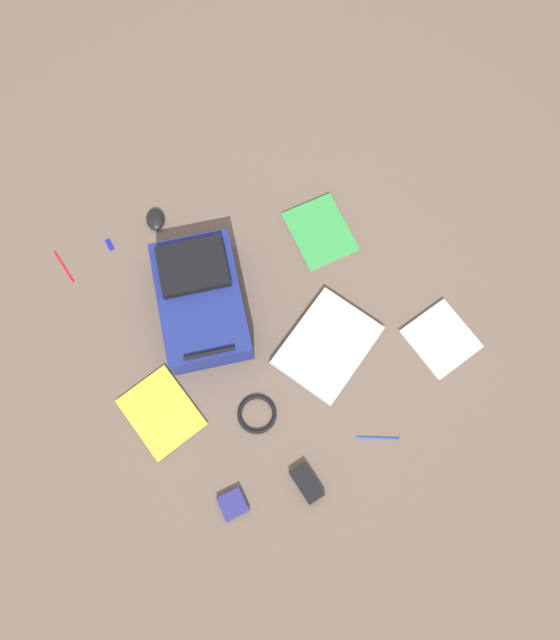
% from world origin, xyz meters
% --- Properties ---
extents(ground_plane, '(3.96, 3.96, 0.00)m').
position_xyz_m(ground_plane, '(0.00, 0.00, 0.00)').
color(ground_plane, brown).
extents(backpack, '(0.42, 0.53, 0.18)m').
position_xyz_m(backpack, '(0.18, -0.16, 0.08)').
color(backpack, navy).
rests_on(backpack, ground_plane).
extents(laptop, '(0.43, 0.39, 0.03)m').
position_xyz_m(laptop, '(-0.13, 0.21, 0.02)').
color(laptop, '#929296').
rests_on(laptop, ground_plane).
extents(book_red, '(0.23, 0.24, 0.02)m').
position_xyz_m(book_red, '(-0.50, 0.39, 0.01)').
color(book_red, silver).
rests_on(book_red, ground_plane).
extents(book_blue, '(0.24, 0.28, 0.02)m').
position_xyz_m(book_blue, '(-0.35, -0.19, 0.01)').
color(book_blue, silver).
rests_on(book_blue, ground_plane).
extents(book_comic, '(0.24, 0.29, 0.01)m').
position_xyz_m(book_comic, '(0.50, 0.11, 0.01)').
color(book_comic, silver).
rests_on(book_comic, ground_plane).
extents(computer_mouse, '(0.09, 0.11, 0.04)m').
position_xyz_m(computer_mouse, '(0.17, -0.56, 0.02)').
color(computer_mouse, black).
rests_on(computer_mouse, ground_plane).
extents(cable_coil, '(0.14, 0.14, 0.02)m').
position_xyz_m(cable_coil, '(0.21, 0.29, 0.01)').
color(cable_coil, black).
rests_on(cable_coil, ground_plane).
extents(power_brick, '(0.07, 0.13, 0.03)m').
position_xyz_m(power_brick, '(0.18, 0.58, 0.01)').
color(power_brick, black).
rests_on(power_brick, ground_plane).
extents(pen_black, '(0.02, 0.15, 0.01)m').
position_xyz_m(pen_black, '(0.56, -0.57, 0.00)').
color(pen_black, red).
rests_on(pen_black, ground_plane).
extents(pen_blue, '(0.13, 0.09, 0.01)m').
position_xyz_m(pen_blue, '(-0.11, 0.57, 0.00)').
color(pen_blue, '#1933B2').
rests_on(pen_blue, ground_plane).
extents(earbud_pouch, '(0.09, 0.09, 0.02)m').
position_xyz_m(earbud_pouch, '(0.43, 0.51, 0.01)').
color(earbud_pouch, navy).
rests_on(earbud_pouch, ground_plane).
extents(usb_stick, '(0.02, 0.05, 0.01)m').
position_xyz_m(usb_stick, '(0.37, -0.56, 0.00)').
color(usb_stick, '#191999').
rests_on(usb_stick, ground_plane).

